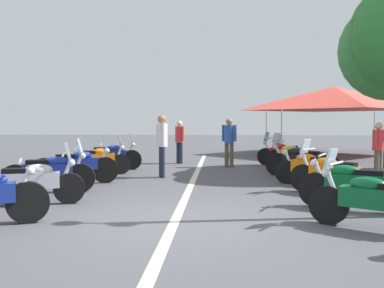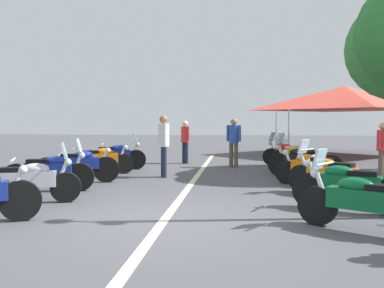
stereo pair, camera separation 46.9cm
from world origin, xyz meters
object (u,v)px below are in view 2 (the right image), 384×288
(motorcycle_left_row_3, at_px, (77,165))
(motorcycle_right_row_6, at_px, (289,153))
(motorcycle_left_row_4, at_px, (99,159))
(motorcycle_right_row_5, at_px, (298,157))
(motorcycle_left_row_1, at_px, (28,181))
(bystander_0, at_px, (234,139))
(motorcycle_right_row_1, at_px, (348,186))
(motorcycle_right_row_0, at_px, (366,202))
(event_tent, at_px, (345,98))
(motorcycle_right_row_3, at_px, (312,168))
(bystander_2, at_px, (185,139))
(motorcycle_left_row_5, at_px, (114,155))
(motorcycle_right_row_4, at_px, (303,161))
(motorcycle_left_row_2, at_px, (50,171))
(motorcycle_right_row_2, at_px, (330,175))
(bystander_1, at_px, (383,146))
(bystander_3, at_px, (164,141))

(motorcycle_left_row_3, relative_size, motorcycle_right_row_6, 1.16)
(motorcycle_left_row_4, xyz_separation_m, motorcycle_right_row_5, (1.33, -6.03, 0.02))
(motorcycle_left_row_1, relative_size, bystander_0, 1.20)
(motorcycle_left_row_3, distance_m, motorcycle_right_row_6, 7.53)
(motorcycle_right_row_1, bearing_deg, motorcycle_left_row_4, -12.40)
(motorcycle_right_row_0, height_order, bystander_0, bystander_0)
(motorcycle_left_row_1, height_order, event_tent, event_tent)
(motorcycle_right_row_0, height_order, motorcycle_right_row_3, motorcycle_right_row_0)
(motorcycle_right_row_3, xyz_separation_m, bystander_2, (5.21, 3.80, 0.49))
(motorcycle_left_row_4, distance_m, bystander_2, 4.15)
(motorcycle_left_row_5, xyz_separation_m, motorcycle_right_row_1, (-5.80, -6.03, -0.01))
(motorcycle_right_row_5, bearing_deg, motorcycle_right_row_3, 122.96)
(motorcycle_left_row_4, bearing_deg, motorcycle_right_row_4, -21.68)
(motorcycle_left_row_2, distance_m, motorcycle_right_row_1, 6.40)
(motorcycle_right_row_0, distance_m, motorcycle_right_row_6, 8.89)
(motorcycle_left_row_3, distance_m, motorcycle_right_row_1, 6.72)
(motorcycle_left_row_4, height_order, motorcycle_right_row_2, motorcycle_right_row_2)
(motorcycle_left_row_3, xyz_separation_m, motorcycle_right_row_2, (-1.26, -6.12, -0.00))
(motorcycle_left_row_4, distance_m, event_tent, 12.19)
(motorcycle_left_row_3, relative_size, bystander_0, 1.27)
(motorcycle_left_row_4, height_order, motorcycle_right_row_5, motorcycle_right_row_5)
(motorcycle_left_row_1, bearing_deg, motorcycle_right_row_1, -18.96)
(motorcycle_left_row_4, height_order, bystander_1, bystander_1)
(bystander_3, bearing_deg, bystander_2, -110.00)
(motorcycle_left_row_4, distance_m, motorcycle_right_row_3, 6.20)
(motorcycle_right_row_0, height_order, bystander_1, bystander_1)
(motorcycle_right_row_2, xyz_separation_m, bystander_1, (3.02, -2.05, 0.45))
(bystander_0, xyz_separation_m, bystander_3, (-2.77, 1.96, 0.05))
(motorcycle_left_row_2, relative_size, motorcycle_left_row_4, 1.00)
(motorcycle_right_row_0, bearing_deg, bystander_2, -35.16)
(motorcycle_left_row_3, height_order, motorcycle_right_row_4, motorcycle_right_row_4)
(event_tent, bearing_deg, motorcycle_left_row_4, 131.26)
(motorcycle_right_row_1, xyz_separation_m, motorcycle_right_row_4, (4.44, 0.11, 0.02))
(motorcycle_left_row_3, bearing_deg, motorcycle_left_row_2, -110.31)
(motorcycle_left_row_1, xyz_separation_m, motorcycle_left_row_4, (4.49, 0.08, 0.00))
(motorcycle_left_row_2, height_order, motorcycle_right_row_1, motorcycle_left_row_2)
(motorcycle_left_row_4, xyz_separation_m, bystander_0, (2.36, -4.00, 0.53))
(motorcycle_left_row_1, relative_size, motorcycle_right_row_6, 1.09)
(motorcycle_right_row_0, relative_size, bystander_1, 1.18)
(motorcycle_right_row_1, bearing_deg, motorcycle_right_row_2, -66.32)
(motorcycle_right_row_1, bearing_deg, bystander_1, -90.19)
(bystander_2, xyz_separation_m, bystander_3, (-3.92, 0.12, 0.11))
(motorcycle_right_row_1, distance_m, motorcycle_right_row_5, 5.86)
(motorcycle_right_row_2, bearing_deg, motorcycle_right_row_6, -51.51)
(motorcycle_right_row_1, height_order, bystander_3, bystander_3)
(motorcycle_left_row_3, relative_size, motorcycle_right_row_1, 1.12)
(motorcycle_left_row_2, bearing_deg, bystander_0, 40.49)
(motorcycle_right_row_3, bearing_deg, motorcycle_left_row_1, 57.93)
(motorcycle_left_row_1, xyz_separation_m, motorcycle_right_row_5, (5.82, -5.95, 0.02))
(motorcycle_right_row_4, height_order, motorcycle_right_row_5, motorcycle_right_row_4)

